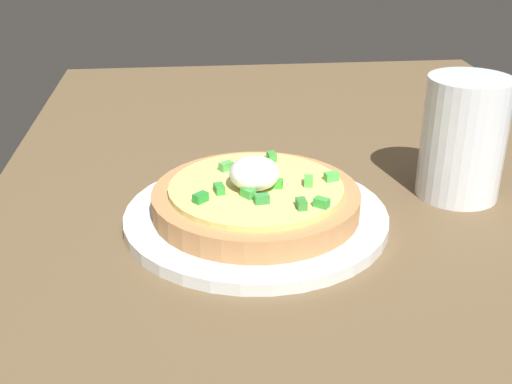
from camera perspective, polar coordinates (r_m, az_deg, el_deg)
The scene contains 5 objects.
dining_table at distance 60.09cm, azimuth 8.43°, elevation -5.30°, with size 125.83×70.75×3.27cm, color brown.
plate at distance 60.86cm, azimuth 0.00°, elevation -2.19°, with size 24.69×24.69×1.15cm, color silver.
pizza at distance 59.90cm, azimuth 0.00°, elevation -0.47°, with size 19.30×19.30×5.64cm.
cup_near at distance 67.64cm, azimuth 17.76°, elevation 4.17°, with size 8.26×8.26×12.26cm.
fork at distance 94.28cm, azimuth 17.97°, elevation 6.54°, with size 9.24×6.63×0.50cm.
Camera 1 is at (49.97, -13.81, 32.02)cm, focal length 45.35 mm.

